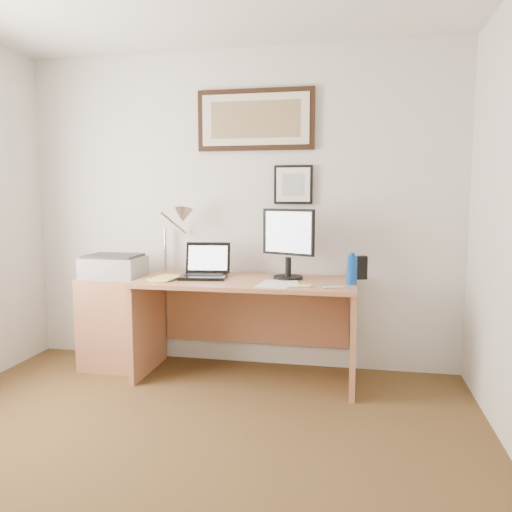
% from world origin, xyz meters
% --- Properties ---
extents(floor, '(4.00, 4.00, 0.00)m').
position_xyz_m(floor, '(0.00, 0.00, 0.00)').
color(floor, '#4F371C').
rests_on(floor, ground).
extents(wall_back, '(3.50, 0.02, 2.50)m').
position_xyz_m(wall_back, '(0.00, 2.00, 1.25)').
color(wall_back, silver).
rests_on(wall_back, ground).
extents(side_cabinet, '(0.50, 0.40, 0.73)m').
position_xyz_m(side_cabinet, '(-0.92, 1.68, 0.36)').
color(side_cabinet, '#A46745').
rests_on(side_cabinet, floor).
extents(water_bottle, '(0.07, 0.07, 0.20)m').
position_xyz_m(water_bottle, '(0.91, 1.58, 0.85)').
color(water_bottle, '#0C42A0').
rests_on(water_bottle, desk).
extents(bottle_cap, '(0.04, 0.04, 0.02)m').
position_xyz_m(bottle_cap, '(0.91, 1.58, 0.96)').
color(bottle_cap, '#0C42A0').
rests_on(bottle_cap, water_bottle).
extents(speaker, '(0.09, 0.08, 0.17)m').
position_xyz_m(speaker, '(0.98, 1.83, 0.84)').
color(speaker, black).
rests_on(speaker, desk).
extents(paper_sheet_a, '(0.26, 0.34, 0.00)m').
position_xyz_m(paper_sheet_a, '(0.39, 1.49, 0.75)').
color(paper_sheet_a, white).
rests_on(paper_sheet_a, desk).
extents(paper_sheet_b, '(0.25, 0.32, 0.00)m').
position_xyz_m(paper_sheet_b, '(0.45, 1.53, 0.75)').
color(paper_sheet_b, white).
rests_on(paper_sheet_b, desk).
extents(sticky_pad, '(0.09, 0.09, 0.01)m').
position_xyz_m(sticky_pad, '(0.61, 1.43, 0.76)').
color(sticky_pad, '#F3E073').
rests_on(sticky_pad, desk).
extents(marker_pen, '(0.14, 0.06, 0.02)m').
position_xyz_m(marker_pen, '(0.79, 1.40, 0.76)').
color(marker_pen, white).
rests_on(marker_pen, desk).
extents(book, '(0.21, 0.27, 0.02)m').
position_xyz_m(book, '(-0.53, 1.54, 0.76)').
color(book, '#D6D065').
rests_on(book, desk).
extents(desk, '(1.60, 0.70, 0.75)m').
position_xyz_m(desk, '(0.15, 1.72, 0.51)').
color(desk, '#A46745').
rests_on(desk, floor).
extents(laptop, '(0.37, 0.34, 0.26)m').
position_xyz_m(laptop, '(-0.18, 1.67, 0.81)').
color(laptop, black).
rests_on(laptop, desk).
extents(lcd_monitor, '(0.40, 0.22, 0.52)m').
position_xyz_m(lcd_monitor, '(0.45, 1.72, 1.04)').
color(lcd_monitor, black).
rests_on(lcd_monitor, desk).
extents(printer, '(0.44, 0.34, 0.18)m').
position_xyz_m(printer, '(-0.91, 1.65, 0.82)').
color(printer, '#9F9FA1').
rests_on(printer, side_cabinet).
extents(desk_lamp, '(0.29, 0.27, 0.53)m').
position_xyz_m(desk_lamp, '(-0.41, 1.81, 1.19)').
color(desk_lamp, silver).
rests_on(desk_lamp, desk).
extents(picture_large, '(0.92, 0.04, 0.47)m').
position_xyz_m(picture_large, '(0.15, 1.97, 1.95)').
color(picture_large, black).
rests_on(picture_large, wall_back).
extents(picture_small, '(0.30, 0.03, 0.30)m').
position_xyz_m(picture_small, '(0.45, 1.97, 1.45)').
color(picture_small, black).
rests_on(picture_small, wall_back).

